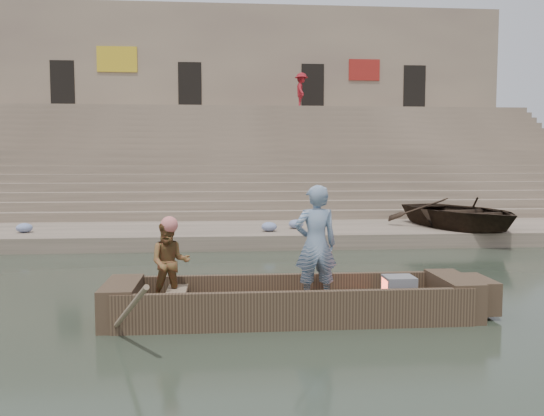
{
  "coord_description": "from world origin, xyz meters",
  "views": [
    {
      "loc": [
        -0.19,
        -9.02,
        2.42
      ],
      "look_at": [
        0.85,
        3.01,
        1.4
      ],
      "focal_mm": 37.83,
      "sensor_mm": 36.0,
      "label": 1
    }
  ],
  "objects": [
    {
      "name": "ground",
      "position": [
        0.0,
        0.0,
        0.0
      ],
      "size": [
        120.0,
        120.0,
        0.0
      ],
      "primitive_type": "plane",
      "color": "#2A3527",
      "rests_on": "ground"
    },
    {
      "name": "lower_landing",
      "position": [
        0.0,
        8.0,
        0.2
      ],
      "size": [
        32.0,
        4.0,
        0.4
      ],
      "primitive_type": "cube",
      "color": "gray",
      "rests_on": "ground"
    },
    {
      "name": "mid_landing",
      "position": [
        0.0,
        15.5,
        1.4
      ],
      "size": [
        32.0,
        3.0,
        2.8
      ],
      "primitive_type": "cube",
      "color": "gray",
      "rests_on": "ground"
    },
    {
      "name": "upper_landing",
      "position": [
        0.0,
        22.5,
        2.6
      ],
      "size": [
        32.0,
        3.0,
        5.2
      ],
      "primitive_type": "cube",
      "color": "gray",
      "rests_on": "ground"
    },
    {
      "name": "ghat_steps",
      "position": [
        0.0,
        17.19,
        1.8
      ],
      "size": [
        32.0,
        11.0,
        5.2
      ],
      "color": "gray",
      "rests_on": "ground"
    },
    {
      "name": "building_wall",
      "position": [
        0.0,
        26.5,
        5.6
      ],
      "size": [
        32.0,
        5.07,
        11.2
      ],
      "color": "#9C876A",
      "rests_on": "ground"
    },
    {
      "name": "main_rowboat",
      "position": [
        0.85,
        -0.49,
        0.11
      ],
      "size": [
        5.0,
        1.3,
        0.22
      ],
      "primitive_type": "cube",
      "color": "brown",
      "rests_on": "ground"
    },
    {
      "name": "rowboat_trim",
      "position": [
        1.05,
        -0.49,
        0.31
      ],
      "size": [
        6.04,
        2.63,
        1.95
      ],
      "color": "brown",
      "rests_on": "ground"
    },
    {
      "name": "standing_man",
      "position": [
        1.22,
        -0.46,
        1.13
      ],
      "size": [
        0.7,
        0.5,
        1.82
      ],
      "primitive_type": "imported",
      "rotation": [
        0.0,
        0.0,
        3.24
      ],
      "color": "navy",
      "rests_on": "main_rowboat"
    },
    {
      "name": "rowing_man",
      "position": [
        -1.0,
        -0.34,
        0.86
      ],
      "size": [
        0.66,
        0.53,
        1.28
      ],
      "primitive_type": "imported",
      "rotation": [
        0.0,
        0.0,
        0.07
      ],
      "color": "#226622",
      "rests_on": "main_rowboat"
    },
    {
      "name": "television",
      "position": [
        2.51,
        -0.49,
        0.42
      ],
      "size": [
        0.46,
        0.42,
        0.4
      ],
      "color": "slate",
      "rests_on": "main_rowboat"
    },
    {
      "name": "beached_rowboat",
      "position": [
        6.81,
        7.26,
        0.86
      ],
      "size": [
        4.23,
        5.12,
        0.92
      ],
      "primitive_type": "imported",
      "rotation": [
        0.0,
        0.0,
        0.26
      ],
      "color": "#2D2116",
      "rests_on": "lower_landing"
    },
    {
      "name": "pedestrian",
      "position": [
        4.11,
        22.25,
        6.17
      ],
      "size": [
        0.81,
        1.3,
        1.93
      ],
      "primitive_type": "imported",
      "rotation": [
        0.0,
        0.0,
        1.49
      ],
      "color": "maroon",
      "rests_on": "upper_landing"
    },
    {
      "name": "cloth_bundles",
      "position": [
        -0.06,
        7.44,
        0.53
      ],
      "size": [
        19.35,
        1.53,
        0.26
      ],
      "color": "#3F5999",
      "rests_on": "lower_landing"
    }
  ]
}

